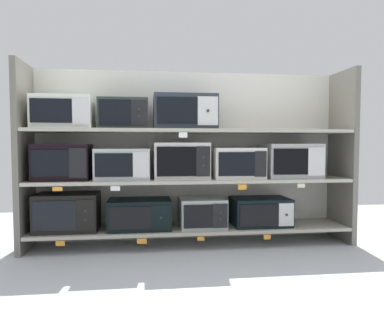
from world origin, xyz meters
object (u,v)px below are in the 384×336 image
microwave_8 (290,161)px  microwave_9 (64,113)px  microwave_0 (68,212)px  microwave_6 (181,161)px  microwave_2 (202,212)px  microwave_5 (123,164)px  microwave_3 (260,211)px  microwave_1 (140,214)px  microwave_7 (237,163)px  microwave_10 (124,114)px  microwave_11 (185,112)px  microwave_4 (63,162)px

microwave_8 → microwave_9: size_ratio=1.02×
microwave_0 → microwave_6: 1.14m
microwave_2 → microwave_5: (-0.74, 0.00, 0.46)m
microwave_2 → microwave_3: bearing=0.0°
microwave_3 → microwave_5: (-1.31, 0.00, 0.47)m
microwave_5 → microwave_6: size_ratio=0.97×
microwave_1 → microwave_6: (0.39, -0.00, 0.49)m
microwave_7 → microwave_6: bearing=-180.0°
microwave_0 → microwave_3: (1.81, 0.00, -0.04)m
microwave_0 → microwave_1: microwave_0 is taller
microwave_2 → microwave_7: microwave_7 is taller
microwave_8 → microwave_10: bearing=-180.0°
microwave_6 → microwave_9: microwave_9 is taller
microwave_9 → microwave_3: bearing=-0.0°
microwave_8 → microwave_2: bearing=-180.0°
microwave_3 → microwave_7: bearing=180.0°
microwave_7 → microwave_11: bearing=180.0°
microwave_2 → microwave_4: 1.36m
microwave_1 → microwave_3: 1.16m
microwave_10 → microwave_1: bearing=0.1°
microwave_1 → microwave_8: microwave_8 is taller
microwave_10 → microwave_0: bearing=180.0°
microwave_5 → microwave_2: bearing=-0.0°
microwave_10 → microwave_7: bearing=0.0°
microwave_0 → microwave_2: bearing=-0.0°
microwave_4 → microwave_6: (1.07, -0.00, 0.01)m
microwave_4 → microwave_8: bearing=-0.0°
microwave_8 → microwave_5: bearing=-180.0°
microwave_3 → microwave_9: (-1.82, 0.00, 0.93)m
microwave_3 → microwave_8: 0.58m
microwave_9 → microwave_11: bearing=-0.0°
microwave_4 → microwave_8: (2.14, -0.00, 0.00)m
microwave_0 → microwave_5: microwave_5 is taller
microwave_1 → microwave_8: (1.46, 0.00, 0.49)m
microwave_11 → microwave_5: bearing=180.0°
microwave_5 → microwave_8: bearing=0.0°
microwave_6 → microwave_8: 1.07m
microwave_2 → microwave_10: (-0.72, -0.00, 0.92)m
microwave_1 → microwave_9: 1.14m
microwave_7 → microwave_8: bearing=0.0°
microwave_3 → microwave_5: 1.39m
microwave_7 → microwave_0: bearing=-180.0°
microwave_1 → microwave_9: microwave_9 is taller
microwave_3 → microwave_11: bearing=180.0°
microwave_1 → microwave_2: size_ratio=1.35×
microwave_0 → microwave_8: (2.11, 0.00, 0.46)m
microwave_4 → microwave_8: size_ratio=0.93×
microwave_6 → microwave_2: bearing=0.0°
microwave_1 → microwave_4: 0.84m
microwave_5 → microwave_10: 0.46m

